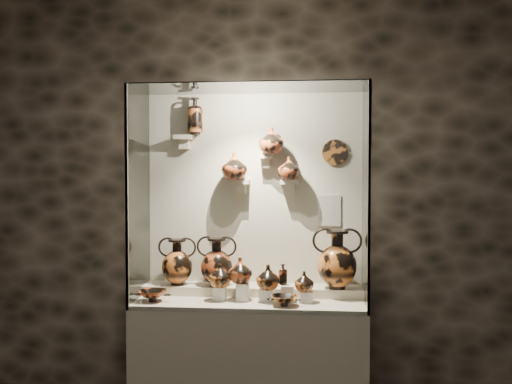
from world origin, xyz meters
TOP-DOWN VIEW (x-y plane):
  - wall_back at (0.00, 2.50)m, footprint 5.00×0.02m
  - plinth at (0.00, 2.18)m, footprint 1.70×0.60m
  - front_tier at (0.00, 2.18)m, footprint 1.68×0.58m
  - rear_tier at (0.00, 2.35)m, footprint 1.70×0.25m
  - back_panel at (0.00, 2.50)m, footprint 1.70×0.03m
  - glass_front at (0.00, 1.88)m, footprint 1.70×0.01m
  - glass_left at (-0.85, 2.18)m, footprint 0.01×0.60m
  - glass_right at (0.85, 2.18)m, footprint 0.01×0.60m
  - glass_top at (0.00, 2.18)m, footprint 1.70×0.60m
  - frame_post_left at (-0.84, 1.89)m, footprint 0.02×0.02m
  - frame_post_right at (0.84, 1.89)m, footprint 0.02×0.02m
  - pedestal_a at (-0.22, 2.13)m, footprint 0.09×0.09m
  - pedestal_b at (-0.05, 2.13)m, footprint 0.09×0.09m
  - pedestal_c at (0.12, 2.13)m, footprint 0.09×0.09m
  - pedestal_d at (0.28, 2.13)m, footprint 0.09×0.09m
  - pedestal_e at (0.42, 2.13)m, footprint 0.09×0.09m
  - bracket_ul at (-0.55, 2.42)m, footprint 0.14×0.12m
  - bracket_ca at (-0.10, 2.42)m, footprint 0.14×0.12m
  - bracket_cb at (0.10, 2.42)m, footprint 0.10×0.12m
  - bracket_cc at (0.28, 2.42)m, footprint 0.14×0.12m
  - amphora_left at (-0.59, 2.33)m, footprint 0.29×0.29m
  - amphora_mid at (-0.27, 2.32)m, footprint 0.34×0.34m
  - amphora_right at (0.65, 2.29)m, footprint 0.36×0.36m
  - jug_a at (-0.22, 2.12)m, footprint 0.18×0.18m
  - jug_b at (-0.07, 2.14)m, footprint 0.20×0.20m
  - jug_c at (0.14, 2.11)m, footprint 0.22×0.22m
  - jug_e at (0.40, 2.12)m, footprint 0.15×0.15m
  - lekythos_small at (0.25, 2.15)m, footprint 0.09×0.09m
  - kylix_left at (-0.70, 2.04)m, footprint 0.30×0.27m
  - kylix_right at (0.26, 2.00)m, footprint 0.27×0.24m
  - lekythos_tall at (-0.46, 2.40)m, footprint 0.14×0.14m
  - ovoid_vase_a at (-0.14, 2.37)m, footprint 0.23×0.23m
  - ovoid_vase_b at (0.14, 2.37)m, footprint 0.23×0.23m
  - ovoid_vase_c at (0.28, 2.38)m, footprint 0.21×0.21m
  - wall_plate at (0.63, 2.47)m, footprint 0.20×0.02m
  - info_placard at (0.59, 2.47)m, footprint 0.18×0.01m

SIDE VIEW (x-z plane):
  - plinth at x=0.00m, z-range 0.00..0.80m
  - front_tier at x=0.00m, z-range 0.80..0.83m
  - rear_tier at x=0.00m, z-range 0.80..0.90m
  - pedestal_e at x=0.42m, z-range 0.83..0.91m
  - pedestal_c at x=0.12m, z-range 0.83..0.92m
  - kylix_right at x=0.26m, z-range 0.83..0.92m
  - pedestal_a at x=-0.22m, z-range 0.83..0.93m
  - kylix_left at x=-0.70m, z-range 0.83..0.93m
  - pedestal_d at x=0.28m, z-range 0.83..0.95m
  - pedestal_b at x=-0.05m, z-range 0.83..0.96m
  - jug_e at x=0.40m, z-range 0.91..1.06m
  - jug_c at x=0.14m, z-range 0.92..1.10m
  - jug_a at x=-0.22m, z-range 0.93..1.11m
  - lekythos_small at x=0.25m, z-range 0.95..1.12m
  - jug_b at x=-0.07m, z-range 0.96..1.15m
  - amphora_left at x=-0.59m, z-range 0.90..1.26m
  - amphora_mid at x=-0.27m, z-range 0.90..1.27m
  - amphora_right at x=0.65m, z-range 0.90..1.34m
  - info_placard at x=0.59m, z-range 1.35..1.59m
  - wall_back at x=0.00m, z-range 0.00..3.20m
  - back_panel at x=0.00m, z-range 0.80..2.40m
  - glass_front at x=0.00m, z-range 0.80..2.40m
  - glass_left at x=-0.85m, z-range 0.80..2.40m
  - glass_right at x=0.85m, z-range 0.80..2.40m
  - frame_post_left at x=-0.84m, z-range 0.80..2.40m
  - frame_post_right at x=0.84m, z-range 0.80..2.40m
  - bracket_ca at x=-0.10m, z-range 1.68..1.72m
  - bracket_cc at x=0.28m, z-range 1.68..1.72m
  - ovoid_vase_c at x=0.28m, z-range 1.72..1.89m
  - ovoid_vase_a at x=-0.14m, z-range 1.72..1.93m
  - bracket_cb at x=0.10m, z-range 1.88..1.92m
  - wall_plate at x=0.63m, z-range 1.83..2.03m
  - ovoid_vase_b at x=0.14m, z-range 1.92..2.12m
  - bracket_ul at x=-0.55m, z-range 2.03..2.07m
  - lekythos_tall at x=-0.46m, z-range 2.07..2.40m
  - glass_top at x=0.00m, z-range 2.39..2.40m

